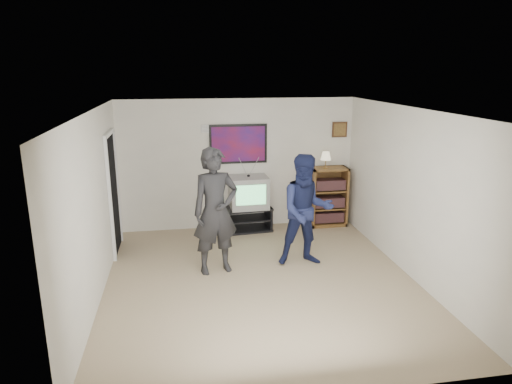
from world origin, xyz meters
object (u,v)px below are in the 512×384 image
object	(u,v)px
media_stand	(246,219)
person_tall	(216,211)
person_short	(306,211)
crt_television	(249,192)
bookshelf	(328,196)

from	to	relation	value
media_stand	person_tall	distance (m)	2.02
person_tall	person_short	world-z (taller)	person_tall
crt_television	bookshelf	distance (m)	1.61
media_stand	person_short	bearing A→B (deg)	-73.33
bookshelf	media_stand	bearing A→B (deg)	-178.26
crt_television	media_stand	bearing A→B (deg)	178.61
bookshelf	person_short	world-z (taller)	person_short
person_short	bookshelf	bearing A→B (deg)	64.15
person_short	crt_television	bearing A→B (deg)	113.66
crt_television	person_short	distance (m)	1.82
crt_television	bookshelf	size ratio (longest dim) A/B	0.61
bookshelf	person_tall	bearing A→B (deg)	-142.92
crt_television	person_short	bearing A→B (deg)	-70.30
person_tall	bookshelf	bearing A→B (deg)	23.69
person_tall	person_short	size ratio (longest dim) A/B	1.09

